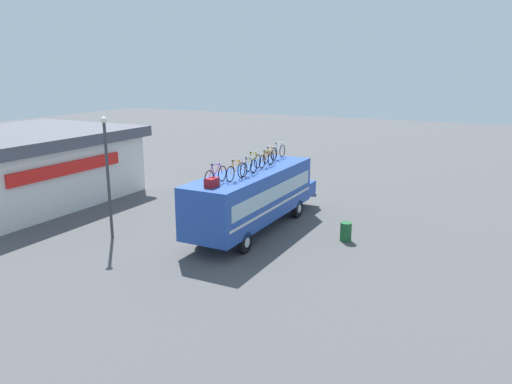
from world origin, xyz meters
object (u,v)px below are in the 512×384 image
Objects in this scene: luggage_bag_1 at (212,183)px; rooftop_bicycle_3 at (249,167)px; rooftop_bicycle_5 at (267,159)px; trash_bin at (346,232)px; bus at (254,195)px; rooftop_bicycle_7 at (278,152)px; rooftop_bicycle_4 at (253,162)px; rooftop_bicycle_6 at (270,156)px; street_lamp at (108,171)px; rooftop_bicycle_2 at (236,171)px; rooftop_bicycle_1 at (216,175)px.

rooftop_bicycle_3 reaches higher than luggage_bag_1.
trash_bin is (-0.64, -4.58, -3.04)m from rooftop_bicycle_5.
rooftop_bicycle_7 is at bearing 4.47° from bus.
rooftop_bicycle_4 reaches higher than rooftop_bicycle_6.
rooftop_bicycle_6 is at bearing 5.93° from bus.
luggage_bag_1 is 0.70× the size of trash_bin.
luggage_bag_1 is 0.37× the size of rooftop_bicycle_4.
rooftop_bicycle_6 is (2.31, 0.18, -0.03)m from rooftop_bicycle_4.
street_lamp is (-3.10, 5.96, -0.15)m from rooftop_bicycle_3.
luggage_bag_1 is at bearing 172.67° from rooftop_bicycle_2.
street_lamp is (-7.77, 5.36, -0.17)m from rooftop_bicycle_7.
bus is 6.38× the size of rooftop_bicycle_4.
rooftop_bicycle_7 reaches higher than rooftop_bicycle_6.
rooftop_bicycle_2 and rooftop_bicycle_7 have the same top height.
rooftop_bicycle_3 is at bearing -2.38° from rooftop_bicycle_2.
rooftop_bicycle_2 reaches higher than bus.
rooftop_bicycle_3 is 4.70m from rooftop_bicycle_7.
street_lamp reaches higher than luggage_bag_1.
rooftop_bicycle_2 is 1.08× the size of rooftop_bicycle_6.
bus is at bearing 172.92° from rooftop_bicycle_5.
rooftop_bicycle_6 is 1.78× the size of trash_bin.
bus is 2.07m from rooftop_bicycle_3.
rooftop_bicycle_1 is 2.29m from rooftop_bicycle_3.
rooftop_bicycle_2 is (1.72, -0.22, 0.20)m from luggage_bag_1.
rooftop_bicycle_2 is at bearing -19.60° from rooftop_bicycle_1.
rooftop_bicycle_3 is at bearing -11.09° from rooftop_bicycle_1.
street_lamp reaches higher than rooftop_bicycle_2.
rooftop_bicycle_6 is at bearing 69.82° from trash_bin.
rooftop_bicycle_3 is (-1.21, -0.33, 1.65)m from bus.
trash_bin is 11.76m from street_lamp.
bus is 3.84m from rooftop_bicycle_1.
rooftop_bicycle_1 is at bearing 129.15° from trash_bin.
rooftop_bicycle_3 is 2.33m from rooftop_bicycle_5.
rooftop_bicycle_5 reaches higher than bus.
rooftop_bicycle_6 is 0.28× the size of street_lamp.
trash_bin is at bearing -69.04° from rooftop_bicycle_3.
rooftop_bicycle_1 is at bearing 178.13° from bus.
luggage_bag_1 is 1.74m from rooftop_bicycle_2.
trash_bin is (-1.82, -4.95, -3.03)m from rooftop_bicycle_6.
rooftop_bicycle_2 reaches higher than rooftop_bicycle_4.
rooftop_bicycle_5 is at bearing -3.15° from rooftop_bicycle_1.
luggage_bag_1 is 0.11× the size of street_lamp.
rooftop_bicycle_2 reaches higher than rooftop_bicycle_6.
rooftop_bicycle_1 is at bearing -178.76° from rooftop_bicycle_6.
trash_bin is at bearing -65.18° from street_lamp.
rooftop_bicycle_4 reaches higher than trash_bin.
rooftop_bicycle_1 is at bearing -178.70° from rooftop_bicycle_7.
rooftop_bicycle_4 is at bearing 104.79° from bus.
bus is 1.99m from rooftop_bicycle_5.
rooftop_bicycle_4 reaches higher than rooftop_bicycle_1.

